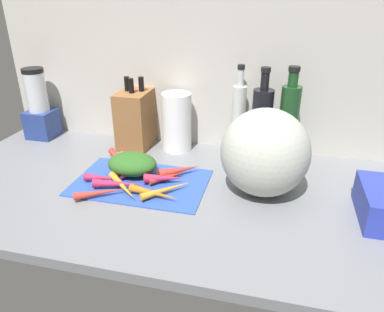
% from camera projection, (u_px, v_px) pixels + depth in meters
% --- Properties ---
extents(ground_plane, '(1.70, 0.80, 0.03)m').
position_uv_depth(ground_plane, '(184.00, 192.00, 1.18)').
color(ground_plane, slate).
extents(wall_back, '(1.70, 0.03, 0.60)m').
position_uv_depth(wall_back, '(209.00, 71.00, 1.38)').
color(wall_back, '#BCB7AD').
rests_on(wall_back, ground_plane).
extents(cutting_board, '(0.44, 0.28, 0.01)m').
position_uv_depth(cutting_board, '(141.00, 182.00, 1.20)').
color(cutting_board, '#2D51B7').
rests_on(cutting_board, ground_plane).
extents(carrot_0, '(0.15, 0.14, 0.03)m').
position_uv_depth(carrot_0, '(123.00, 186.00, 1.14)').
color(carrot_0, orange).
rests_on(carrot_0, cutting_board).
extents(carrot_1, '(0.13, 0.07, 0.03)m').
position_uv_depth(carrot_1, '(164.00, 178.00, 1.18)').
color(carrot_1, '#B2264C').
rests_on(carrot_1, cutting_board).
extents(carrot_2, '(0.17, 0.06, 0.03)m').
position_uv_depth(carrot_2, '(119.00, 184.00, 1.15)').
color(carrot_2, '#B2264C').
rests_on(carrot_2, cutting_board).
extents(carrot_3, '(0.11, 0.06, 0.04)m').
position_uv_depth(carrot_3, '(133.00, 159.00, 1.31)').
color(carrot_3, orange).
rests_on(carrot_3, cutting_board).
extents(carrot_4, '(0.12, 0.04, 0.03)m').
position_uv_depth(carrot_4, '(103.00, 178.00, 1.19)').
color(carrot_4, '#B2264C').
rests_on(carrot_4, cutting_board).
extents(carrot_5, '(0.14, 0.14, 0.02)m').
position_uv_depth(carrot_5, '(167.00, 189.00, 1.13)').
color(carrot_5, orange).
rests_on(carrot_5, cutting_board).
extents(carrot_6, '(0.14, 0.12, 0.03)m').
position_uv_depth(carrot_6, '(179.00, 170.00, 1.23)').
color(carrot_6, red).
rests_on(carrot_6, cutting_board).
extents(carrot_7, '(0.11, 0.13, 0.02)m').
position_uv_depth(carrot_7, '(117.00, 158.00, 1.33)').
color(carrot_7, red).
rests_on(carrot_7, cutting_board).
extents(carrot_8, '(0.15, 0.10, 0.02)m').
position_uv_depth(carrot_8, '(100.00, 193.00, 1.11)').
color(carrot_8, red).
rests_on(carrot_8, cutting_board).
extents(carrot_9, '(0.11, 0.11, 0.02)m').
position_uv_depth(carrot_9, '(168.00, 177.00, 1.20)').
color(carrot_9, red).
rests_on(carrot_9, cutting_board).
extents(carrot_10, '(0.16, 0.05, 0.03)m').
position_uv_depth(carrot_10, '(153.00, 193.00, 1.10)').
color(carrot_10, orange).
rests_on(carrot_10, cutting_board).
extents(carrot_11, '(0.09, 0.10, 0.03)m').
position_uv_depth(carrot_11, '(134.00, 170.00, 1.23)').
color(carrot_11, '#B2264C').
rests_on(carrot_11, cutting_board).
extents(carrot_greens_pile, '(0.17, 0.13, 0.07)m').
position_uv_depth(carrot_greens_pile, '(132.00, 164.00, 1.23)').
color(carrot_greens_pile, '#2D6023').
rests_on(carrot_greens_pile, cutting_board).
extents(winter_squash, '(0.27, 0.25, 0.27)m').
position_uv_depth(winter_squash, '(265.00, 153.00, 1.10)').
color(winter_squash, '#B2B7A8').
rests_on(winter_squash, ground_plane).
extents(knife_block, '(0.12, 0.17, 0.28)m').
position_uv_depth(knife_block, '(136.00, 119.00, 1.44)').
color(knife_block, brown).
rests_on(knife_block, ground_plane).
extents(blender_appliance, '(0.11, 0.11, 0.29)m').
position_uv_depth(blender_appliance, '(39.00, 108.00, 1.52)').
color(blender_appliance, navy).
rests_on(blender_appliance, ground_plane).
extents(paper_towel_roll, '(0.11, 0.11, 0.23)m').
position_uv_depth(paper_towel_roll, '(177.00, 122.00, 1.41)').
color(paper_towel_roll, white).
rests_on(paper_towel_roll, ground_plane).
extents(bottle_0, '(0.05, 0.05, 0.34)m').
position_uv_depth(bottle_0, '(238.00, 118.00, 1.36)').
color(bottle_0, silver).
rests_on(bottle_0, ground_plane).
extents(bottle_1, '(0.07, 0.07, 0.34)m').
position_uv_depth(bottle_1, '(261.00, 124.00, 1.31)').
color(bottle_1, black).
rests_on(bottle_1, ground_plane).
extents(bottle_2, '(0.07, 0.07, 0.35)m').
position_uv_depth(bottle_2, '(288.00, 123.00, 1.29)').
color(bottle_2, '#19421E').
rests_on(bottle_2, ground_plane).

